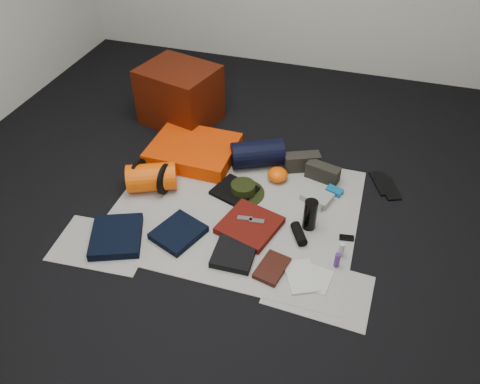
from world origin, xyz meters
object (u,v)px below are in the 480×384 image
(navy_duffel, at_px, (258,154))
(red_cabinet, at_px, (180,95))
(sleeping_pad, at_px, (194,150))
(stuff_sack, at_px, (152,177))
(paperback_book, at_px, (272,268))
(compact_camera, at_px, (316,204))
(water_bottle, at_px, (310,215))

(navy_duffel, bearing_deg, red_cabinet, 125.71)
(sleeping_pad, xyz_separation_m, navy_duffel, (0.49, 0.04, 0.04))
(stuff_sack, distance_m, paperback_book, 1.09)
(stuff_sack, xyz_separation_m, compact_camera, (1.13, 0.15, -0.08))
(navy_duffel, distance_m, water_bottle, 0.73)
(stuff_sack, height_order, navy_duffel, navy_duffel)
(red_cabinet, bearing_deg, water_bottle, -22.38)
(red_cabinet, bearing_deg, navy_duffel, -13.77)
(sleeping_pad, xyz_separation_m, compact_camera, (1.00, -0.29, -0.04))
(paperback_book, bearing_deg, navy_duffel, 123.17)
(navy_duffel, relative_size, water_bottle, 1.77)
(water_bottle, xyz_separation_m, paperback_book, (-0.14, -0.41, -0.09))
(water_bottle, bearing_deg, compact_camera, 86.35)
(red_cabinet, distance_m, compact_camera, 1.50)
(stuff_sack, relative_size, navy_duffel, 0.88)
(sleeping_pad, relative_size, stuff_sack, 1.86)
(compact_camera, xyz_separation_m, paperback_book, (-0.15, -0.62, -0.01))
(sleeping_pad, height_order, water_bottle, water_bottle)
(stuff_sack, bearing_deg, sleeping_pad, 72.54)
(red_cabinet, xyz_separation_m, water_bottle, (1.27, -0.96, -0.12))
(compact_camera, bearing_deg, paperback_book, -76.72)
(stuff_sack, relative_size, compact_camera, 3.09)
(sleeping_pad, bearing_deg, stuff_sack, -107.46)
(sleeping_pad, bearing_deg, water_bottle, -26.59)
(red_cabinet, relative_size, compact_camera, 5.25)
(stuff_sack, height_order, paperback_book, stuff_sack)
(navy_duffel, xyz_separation_m, water_bottle, (0.49, -0.54, 0.01))
(water_bottle, bearing_deg, navy_duffel, 132.55)
(red_cabinet, relative_size, paperback_book, 2.52)
(sleeping_pad, bearing_deg, red_cabinet, 121.92)
(stuff_sack, bearing_deg, compact_camera, 7.37)
(red_cabinet, distance_m, water_bottle, 1.60)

